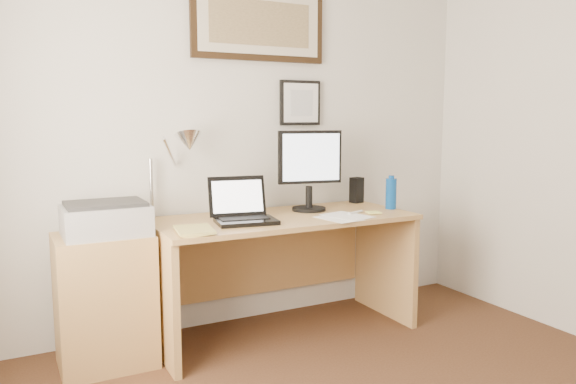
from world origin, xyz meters
TOP-DOWN VIEW (x-y plane):
  - wall_back at (0.00, 2.00)m, footprint 3.50×0.02m
  - side_cabinet at (-0.92, 1.68)m, footprint 0.50×0.40m
  - water_bottle at (0.91, 1.55)m, footprint 0.07×0.07m
  - bottle_cap at (0.91, 1.55)m, footprint 0.04×0.04m
  - speaker at (0.86, 1.88)m, footprint 0.09×0.08m
  - paper_sheet_a at (0.41, 1.41)m, footprint 0.23×0.29m
  - paper_sheet_b at (0.49, 1.45)m, footprint 0.27×0.33m
  - sticky_pad at (0.70, 1.46)m, footprint 0.10×0.10m
  - marker_pen at (0.59, 1.50)m, footprint 0.14×0.06m
  - book at (-0.58, 1.43)m, footprint 0.23×0.29m
  - desk at (0.15, 1.72)m, footprint 1.60×0.70m
  - laptop at (-0.15, 1.57)m, footprint 0.37×0.34m
  - lcd_monitor at (0.39, 1.73)m, footprint 0.42×0.22m
  - printer at (-0.90, 1.66)m, footprint 0.44×0.34m
  - desk_lamp at (-0.41, 1.81)m, footprint 0.29×0.27m
  - picture_large at (0.15, 1.97)m, footprint 0.92×0.04m
  - picture_small at (0.45, 1.97)m, footprint 0.30×0.03m

SIDE VIEW (x-z plane):
  - side_cabinet at x=-0.92m, z-range 0.00..0.73m
  - desk at x=0.15m, z-range 0.14..0.89m
  - paper_sheet_a at x=0.41m, z-range 0.75..0.75m
  - paper_sheet_b at x=0.49m, z-range 0.75..0.75m
  - sticky_pad at x=0.70m, z-range 0.75..0.76m
  - marker_pen at x=0.59m, z-range 0.75..0.77m
  - book at x=-0.58m, z-range 0.75..0.77m
  - laptop at x=-0.15m, z-range 0.68..0.94m
  - printer at x=-0.90m, z-range 0.73..0.91m
  - speaker at x=0.86m, z-range 0.75..0.93m
  - water_bottle at x=0.91m, z-range 0.75..0.95m
  - bottle_cap at x=0.91m, z-range 0.95..0.97m
  - lcd_monitor at x=0.39m, z-range 0.78..1.30m
  - desk_lamp at x=-0.41m, z-range 0.92..1.45m
  - wall_back at x=0.00m, z-range 0.00..2.50m
  - picture_small at x=0.45m, z-range 1.30..1.60m
  - picture_large at x=0.15m, z-range 1.72..2.19m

